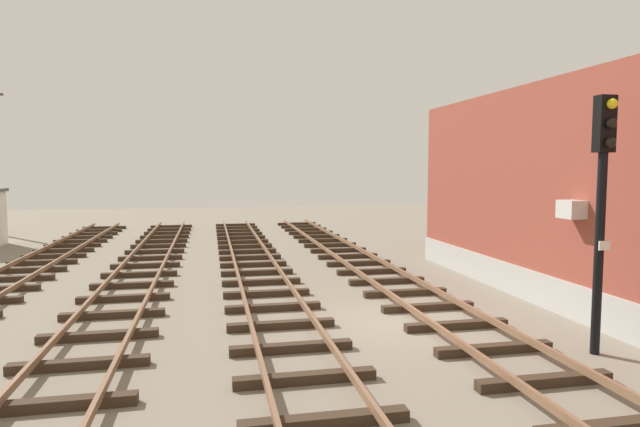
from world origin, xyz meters
name	(u,v)px	position (x,y,z in m)	size (l,w,h in m)	color
ground_plane	(402,322)	(0.00, 0.00, 0.00)	(80.00, 80.00, 0.00)	slate
track_near_building	(441,314)	(1.02, 0.00, 0.13)	(2.50, 46.61, 0.32)	#38281C
track_centre	(281,323)	(-2.97, 0.00, 0.13)	(2.50, 46.61, 0.32)	#38281C
track_far	(99,334)	(-6.95, 0.00, 0.13)	(2.50, 46.61, 0.32)	#38281C
signal_mast	(602,193)	(2.99, -2.94, 3.23)	(0.36, 0.40, 5.12)	black
brick_building	(619,192)	(7.10, 1.36, 3.03)	(6.27, 14.13, 6.08)	brown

